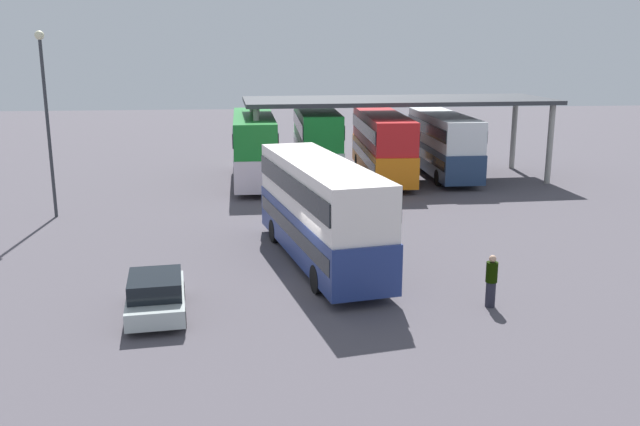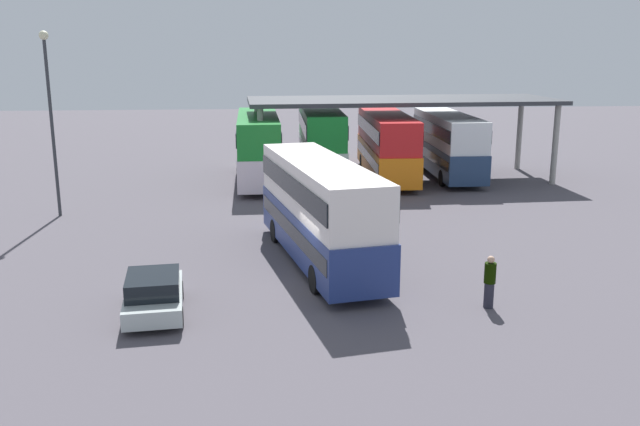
% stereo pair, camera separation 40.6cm
% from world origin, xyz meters
% --- Properties ---
extents(ground_plane, '(140.00, 140.00, 0.00)m').
position_xyz_m(ground_plane, '(0.00, 0.00, 0.00)').
color(ground_plane, '#4F4A52').
extents(double_decker_main, '(4.38, 10.89, 4.03)m').
position_xyz_m(double_decker_main, '(0.06, 2.97, 2.21)').
color(double_decker_main, navy).
rests_on(double_decker_main, ground_plane).
extents(parked_hatchback, '(2.17, 4.00, 1.35)m').
position_xyz_m(parked_hatchback, '(-5.65, -1.94, 0.67)').
color(parked_hatchback, '#AEB9B7').
rests_on(parked_hatchback, ground_plane).
extents(double_decker_near_canopy, '(2.67, 10.90, 4.16)m').
position_xyz_m(double_decker_near_canopy, '(-2.37, 19.63, 2.28)').
color(double_decker_near_canopy, silver).
rests_on(double_decker_near_canopy, ground_plane).
extents(double_decker_mid_row, '(2.60, 11.19, 4.36)m').
position_xyz_m(double_decker_mid_row, '(1.69, 21.48, 2.39)').
color(double_decker_mid_row, silver).
rests_on(double_decker_mid_row, ground_plane).
extents(double_decker_far_right, '(2.87, 11.38, 4.12)m').
position_xyz_m(double_decker_far_right, '(5.81, 20.23, 2.26)').
color(double_decker_far_right, orange).
rests_on(double_decker_far_right, ground_plane).
extents(double_decker_end_of_row, '(2.56, 10.37, 4.03)m').
position_xyz_m(double_decker_end_of_row, '(9.87, 20.45, 2.22)').
color(double_decker_end_of_row, navy).
rests_on(double_decker_end_of_row, ground_plane).
extents(depot_canopy, '(19.34, 7.34, 5.11)m').
position_xyz_m(depot_canopy, '(6.63, 19.66, 4.79)').
color(depot_canopy, '#33353A').
rests_on(depot_canopy, ground_plane).
extents(lamppost_tall, '(0.44, 0.44, 9.01)m').
position_xyz_m(lamppost_tall, '(-12.32, 11.61, 5.56)').
color(lamppost_tall, '#33353A').
rests_on(lamppost_tall, ground_plane).
extents(pedestrian_waiting, '(0.38, 0.38, 1.76)m').
position_xyz_m(pedestrian_waiting, '(5.14, -2.31, 0.88)').
color(pedestrian_waiting, '#262633').
rests_on(pedestrian_waiting, ground_plane).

